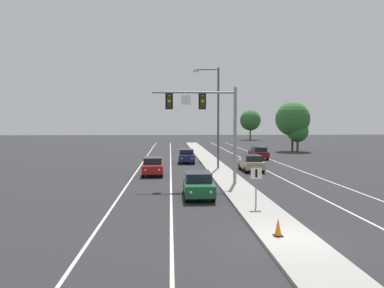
% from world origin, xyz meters
% --- Properties ---
extents(ground_plane, '(260.00, 260.00, 0.00)m').
position_xyz_m(ground_plane, '(0.00, 0.00, 0.00)').
color(ground_plane, '#28282B').
extents(median_island, '(2.40, 110.00, 0.15)m').
position_xyz_m(median_island, '(0.00, 18.00, 0.07)').
color(median_island, '#9E9B93').
rests_on(median_island, ground).
extents(lane_stripe_oncoming_center, '(0.14, 100.00, 0.01)m').
position_xyz_m(lane_stripe_oncoming_center, '(-4.70, 25.00, 0.00)').
color(lane_stripe_oncoming_center, silver).
rests_on(lane_stripe_oncoming_center, ground).
extents(lane_stripe_receding_center, '(0.14, 100.00, 0.01)m').
position_xyz_m(lane_stripe_receding_center, '(4.70, 25.00, 0.00)').
color(lane_stripe_receding_center, silver).
rests_on(lane_stripe_receding_center, ground).
extents(edge_stripe_left, '(0.14, 100.00, 0.01)m').
position_xyz_m(edge_stripe_left, '(-8.00, 25.00, 0.00)').
color(edge_stripe_left, silver).
rests_on(edge_stripe_left, ground).
extents(edge_stripe_right, '(0.14, 100.00, 0.01)m').
position_xyz_m(edge_stripe_right, '(8.00, 25.00, 0.00)').
color(edge_stripe_right, silver).
rests_on(edge_stripe_right, ground).
extents(overhead_signal_mast, '(6.28, 0.44, 7.20)m').
position_xyz_m(overhead_signal_mast, '(-1.85, 14.03, 5.29)').
color(overhead_signal_mast, gray).
rests_on(overhead_signal_mast, median_island).
extents(median_sign_post, '(0.60, 0.10, 2.20)m').
position_xyz_m(median_sign_post, '(-0.13, 5.63, 1.59)').
color(median_sign_post, gray).
rests_on(median_sign_post, median_island).
extents(street_lamp_median, '(2.58, 0.28, 10.00)m').
position_xyz_m(street_lamp_median, '(-0.19, 23.73, 5.79)').
color(street_lamp_median, '#4C4C51').
rests_on(street_lamp_median, median_island).
extents(car_oncoming_green, '(1.82, 4.47, 1.58)m').
position_xyz_m(car_oncoming_green, '(-2.99, 9.46, 0.82)').
color(car_oncoming_green, '#195633').
rests_on(car_oncoming_green, ground).
extents(car_oncoming_red, '(1.91, 4.51, 1.58)m').
position_xyz_m(car_oncoming_red, '(-6.32, 20.10, 0.82)').
color(car_oncoming_red, maroon).
rests_on(car_oncoming_red, ground).
extents(car_oncoming_navy, '(1.91, 4.51, 1.58)m').
position_xyz_m(car_oncoming_navy, '(-2.85, 30.40, 0.82)').
color(car_oncoming_navy, '#141E4C').
rests_on(car_oncoming_navy, ground).
extents(car_receding_tan, '(1.87, 4.49, 1.58)m').
position_xyz_m(car_receding_tan, '(3.10, 22.35, 0.82)').
color(car_receding_tan, tan).
rests_on(car_receding_tan, ground).
extents(car_receding_darkred, '(1.83, 4.47, 1.58)m').
position_xyz_m(car_receding_darkred, '(6.61, 34.55, 0.82)').
color(car_receding_darkred, '#5B0F14').
rests_on(car_receding_darkred, ground).
extents(traffic_cone_median_nose, '(0.36, 0.36, 0.74)m').
position_xyz_m(traffic_cone_median_nose, '(-0.41, 0.32, 0.51)').
color(traffic_cone_median_nose, black).
rests_on(traffic_cone_median_nose, median_island).
extents(tree_far_right_a, '(3.40, 3.40, 4.92)m').
position_xyz_m(tree_far_right_a, '(15.91, 47.18, 3.21)').
color(tree_far_right_a, '#4C3823').
rests_on(tree_far_right_a, ground).
extents(tree_far_right_c, '(5.57, 5.57, 8.06)m').
position_xyz_m(tree_far_right_c, '(16.79, 89.11, 5.26)').
color(tree_far_right_c, '#4C3823').
rests_on(tree_far_right_c, ground).
extents(tree_far_right_b, '(5.58, 5.58, 8.08)m').
position_xyz_m(tree_far_right_b, '(15.20, 47.69, 5.28)').
color(tree_far_right_b, '#4C3823').
rests_on(tree_far_right_b, ground).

